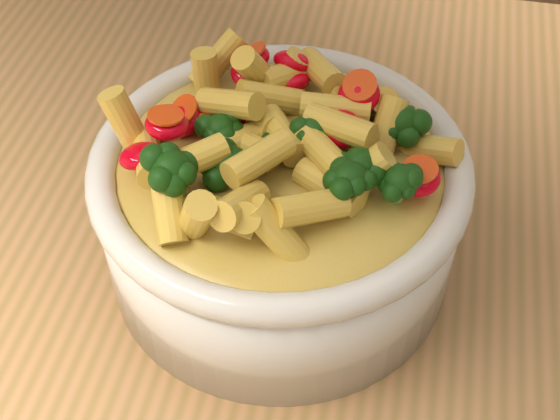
# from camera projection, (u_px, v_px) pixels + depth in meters

# --- Properties ---
(table) EXTENTS (1.20, 0.80, 0.90)m
(table) POSITION_uv_depth(u_px,v_px,m) (328.00, 385.00, 0.59)
(table) COLOR #AC774A
(table) RESTS_ON ground
(serving_bowl) EXTENTS (0.24, 0.24, 0.10)m
(serving_bowl) POSITION_uv_depth(u_px,v_px,m) (280.00, 209.00, 0.50)
(serving_bowl) COLOR silver
(serving_bowl) RESTS_ON table
(pasta_salad) EXTENTS (0.19, 0.19, 0.04)m
(pasta_salad) POSITION_uv_depth(u_px,v_px,m) (280.00, 136.00, 0.46)
(pasta_salad) COLOR gold
(pasta_salad) RESTS_ON serving_bowl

